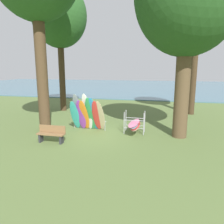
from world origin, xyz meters
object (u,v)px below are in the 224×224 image
Objects in this scene: tree_mid_behind at (59,17)px; tree_far_left_back at (197,22)px; leaning_board_pile at (87,114)px; board_storage_rack at (135,124)px; park_bench at (51,134)px.

tree_mid_behind is 1.12× the size of tree_far_left_back.
tree_mid_behind is 9.57m from leaning_board_pile.
tree_mid_behind is at bearing 127.22° from leaning_board_pile.
leaning_board_pile is (4.13, -5.44, -6.71)m from tree_mid_behind.
tree_far_left_back is 9.68m from board_storage_rack.
leaning_board_pile is at bearing -136.14° from tree_far_left_back.
board_storage_rack reaches higher than park_bench.
tree_mid_behind is at bearing 111.38° from park_bench.
tree_far_left_back is 10.87m from leaning_board_pile.
tree_mid_behind reaches higher than tree_far_left_back.
tree_far_left_back is 13.26m from park_bench.
tree_far_left_back is at bearing 58.34° from board_storage_rack.
park_bench is at bearing -146.28° from board_storage_rack.
tree_far_left_back reaches higher than park_bench.
tree_far_left_back reaches higher than board_storage_rack.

